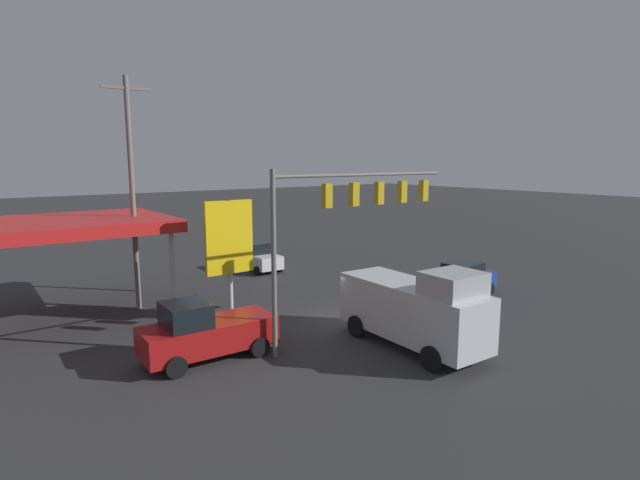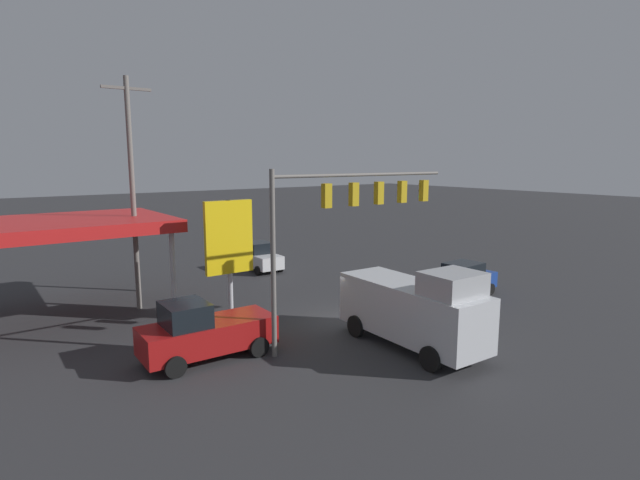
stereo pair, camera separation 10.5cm
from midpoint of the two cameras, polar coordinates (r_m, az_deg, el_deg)
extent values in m
plane|color=#2D2D30|center=(24.67, 2.67, -9.11)|extent=(200.00, 200.00, 0.00)
cylinder|color=slate|center=(19.37, -5.45, -2.91)|extent=(0.20, 0.20, 7.40)
cylinder|color=slate|center=(21.71, 5.05, 7.45)|extent=(9.29, 0.14, 0.14)
cube|color=#B79314|center=(20.45, 0.67, 5.08)|extent=(0.36, 0.28, 1.00)
sphere|color=#360505|center=(20.57, 0.36, 5.94)|extent=(0.22, 0.22, 0.22)
sphere|color=#392305|center=(20.59, 0.36, 5.11)|extent=(0.22, 0.22, 0.22)
sphere|color=#41FF6B|center=(20.62, 0.36, 4.27)|extent=(0.22, 0.22, 0.22)
cube|color=#B79314|center=(21.35, 3.78, 5.23)|extent=(0.36, 0.28, 1.00)
sphere|color=#360505|center=(21.47, 3.47, 6.06)|extent=(0.22, 0.22, 0.22)
sphere|color=#392305|center=(21.49, 3.47, 5.26)|extent=(0.22, 0.22, 0.22)
sphere|color=#41FF6B|center=(21.51, 3.46, 4.46)|extent=(0.22, 0.22, 0.22)
cube|color=#B79314|center=(22.31, 6.64, 5.36)|extent=(0.36, 0.28, 1.00)
sphere|color=#360505|center=(22.43, 6.33, 6.15)|extent=(0.22, 0.22, 0.22)
sphere|color=#392305|center=(22.45, 6.32, 5.39)|extent=(0.22, 0.22, 0.22)
sphere|color=#41FF6B|center=(22.47, 6.30, 4.63)|extent=(0.22, 0.22, 0.22)
cube|color=#B79314|center=(23.32, 9.25, 5.47)|extent=(0.36, 0.28, 1.00)
sphere|color=#360505|center=(23.44, 8.95, 6.23)|extent=(0.22, 0.22, 0.22)
sphere|color=#392305|center=(23.45, 8.93, 5.50)|extent=(0.22, 0.22, 0.22)
sphere|color=#41FF6B|center=(23.47, 8.91, 4.77)|extent=(0.22, 0.22, 0.22)
cube|color=#B79314|center=(24.38, 11.65, 5.56)|extent=(0.36, 0.28, 1.00)
sphere|color=#360505|center=(24.49, 11.35, 6.28)|extent=(0.22, 0.22, 0.22)
sphere|color=#392305|center=(24.50, 11.33, 5.58)|extent=(0.22, 0.22, 0.22)
sphere|color=#41FF6B|center=(24.52, 11.30, 4.88)|extent=(0.22, 0.22, 0.22)
cylinder|color=slate|center=(27.09, -20.74, 4.70)|extent=(0.26, 0.26, 11.80)
cube|color=slate|center=(27.25, -21.39, 15.86)|extent=(2.40, 0.14, 0.14)
cube|color=red|center=(27.08, -28.11, 1.41)|extent=(10.27, 7.37, 0.60)
cube|color=red|center=(30.73, -29.15, 2.13)|extent=(10.27, 0.06, 0.36)
cylinder|color=#B7B7BC|center=(31.36, -20.43, -1.68)|extent=(0.24, 0.24, 4.29)
cylinder|color=#B7B7BC|center=(25.59, -16.54, -3.83)|extent=(0.24, 0.24, 4.29)
cylinder|color=#B7B7BC|center=(24.31, -10.41, -2.40)|extent=(0.24, 0.24, 5.84)
cube|color=yellow|center=(24.11, -10.49, 0.32)|extent=(2.41, 0.24, 3.50)
cube|color=black|center=(24.22, -10.62, 0.36)|extent=(1.69, 0.04, 1.23)
cube|color=maroon|center=(20.35, -12.71, -10.55)|extent=(5.24, 2.12, 1.10)
cube|color=black|center=(19.74, -15.25, -8.22)|extent=(1.64, 1.88, 0.90)
cylinder|color=black|center=(19.11, -16.26, -13.80)|extent=(0.80, 0.24, 0.80)
cylinder|color=black|center=(20.93, -18.13, -11.83)|extent=(0.80, 0.24, 0.80)
cylinder|color=black|center=(20.34, -7.03, -12.05)|extent=(0.80, 0.24, 0.80)
cylinder|color=black|center=(22.05, -9.58, -10.40)|extent=(0.80, 0.24, 0.80)
cube|color=silver|center=(21.20, 10.31, -7.87)|extent=(2.52, 6.87, 2.20)
cube|color=#A5A7AB|center=(19.42, 14.82, -4.87)|extent=(2.17, 1.87, 0.90)
cylinder|color=black|center=(21.00, 16.88, -11.46)|extent=(0.25, 0.97, 0.96)
cylinder|color=black|center=(19.33, 12.43, -13.11)|extent=(0.25, 0.97, 0.96)
cylinder|color=black|center=(23.82, 8.46, -8.67)|extent=(0.25, 0.97, 0.96)
cylinder|color=black|center=(22.35, 4.00, -9.80)|extent=(0.25, 0.97, 0.96)
cube|color=silver|center=(35.37, -6.96, -2.26)|extent=(1.82, 3.85, 0.90)
cube|color=black|center=(35.48, -7.21, -0.86)|extent=(1.62, 1.75, 0.76)
cylinder|color=black|center=(34.81, -4.72, -3.16)|extent=(0.24, 0.63, 0.62)
cylinder|color=black|center=(34.00, -7.26, -3.51)|extent=(0.24, 0.63, 0.62)
cylinder|color=black|center=(36.93, -6.64, -2.48)|extent=(0.24, 0.63, 0.62)
cylinder|color=black|center=(36.16, -9.08, -2.78)|extent=(0.24, 0.63, 0.62)
cube|color=navy|center=(29.80, 15.86, -4.68)|extent=(4.52, 2.12, 0.90)
cube|color=black|center=(29.63, 15.93, -3.17)|extent=(2.12, 1.80, 0.70)
cylinder|color=black|center=(28.27, 15.77, -6.37)|extent=(0.67, 0.27, 0.66)
cylinder|color=black|center=(29.28, 12.76, -5.71)|extent=(0.67, 0.27, 0.66)
cylinder|color=black|center=(30.63, 18.75, -5.31)|extent=(0.67, 0.27, 0.66)
cylinder|color=black|center=(31.56, 15.87, -4.75)|extent=(0.67, 0.27, 0.66)
camera|label=1|loc=(0.05, -90.12, -0.02)|focal=28.00mm
camera|label=2|loc=(0.05, 89.88, 0.02)|focal=28.00mm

